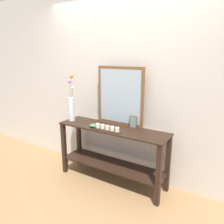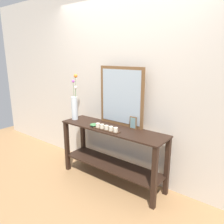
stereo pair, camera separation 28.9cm
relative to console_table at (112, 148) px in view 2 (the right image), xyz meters
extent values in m
cube|color=#997047|center=(0.00, 0.00, -0.51)|extent=(7.00, 6.00, 0.02)
cube|color=beige|center=(0.00, 0.33, 0.85)|extent=(6.40, 0.08, 2.70)
cube|color=black|center=(0.00, 0.00, 0.28)|extent=(1.55, 0.42, 0.02)
cube|color=black|center=(0.00, 0.00, -0.25)|extent=(1.49, 0.38, 0.02)
cube|color=black|center=(-0.74, -0.17, -0.11)|extent=(0.06, 0.06, 0.77)
cube|color=black|center=(0.74, -0.17, -0.11)|extent=(0.06, 0.06, 0.77)
cube|color=black|center=(-0.74, 0.17, -0.11)|extent=(0.06, 0.06, 0.77)
cube|color=black|center=(0.74, 0.17, -0.11)|extent=(0.06, 0.06, 0.77)
cube|color=brown|center=(0.02, 0.18, 0.70)|extent=(0.70, 0.03, 0.80)
cube|color=#9EADB7|center=(0.02, 0.17, 0.70)|extent=(0.62, 0.00, 0.72)
cylinder|color=silver|center=(-0.69, -0.03, 0.47)|extent=(0.09, 0.09, 0.35)
cylinder|color=#4C753D|center=(-0.67, -0.03, 0.55)|extent=(0.05, 0.01, 0.47)
sphere|color=silver|center=(-0.65, -0.03, 0.79)|extent=(0.04, 0.04, 0.04)
cylinder|color=#4C753D|center=(-0.72, 0.02, 0.62)|extent=(0.09, 0.14, 0.62)
sphere|color=orange|center=(-0.76, 0.09, 0.93)|extent=(0.06, 0.06, 0.06)
cylinder|color=#4C753D|center=(-0.73, 0.00, 0.59)|extent=(0.05, 0.04, 0.55)
sphere|color=#B24CB7|center=(-0.75, 0.02, 0.86)|extent=(0.04, 0.04, 0.04)
cube|color=#382316|center=(0.01, -0.13, 0.30)|extent=(0.39, 0.09, 0.01)
cylinder|color=beige|center=(-0.14, -0.13, 0.33)|extent=(0.06, 0.06, 0.05)
cylinder|color=beige|center=(-0.07, -0.13, 0.33)|extent=(0.06, 0.06, 0.05)
cylinder|color=beige|center=(0.01, -0.13, 0.33)|extent=(0.06, 0.06, 0.05)
cylinder|color=beige|center=(0.08, -0.13, 0.33)|extent=(0.06, 0.06, 0.05)
cylinder|color=beige|center=(0.15, -0.13, 0.33)|extent=(0.06, 0.06, 0.05)
cube|color=brown|center=(0.25, 0.13, 0.38)|extent=(0.10, 0.01, 0.17)
cube|color=slate|center=(0.25, 0.12, 0.38)|extent=(0.08, 0.00, 0.14)
cylinder|color=#38703D|center=(-0.22, -0.11, 0.30)|extent=(0.05, 0.05, 0.01)
ellipsoid|color=#38703D|center=(-0.22, -0.11, 0.32)|extent=(0.11, 0.11, 0.04)
camera|label=1|loc=(1.48, -2.38, 1.24)|focal=35.23mm
camera|label=2|loc=(1.72, -2.21, 1.24)|focal=35.23mm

